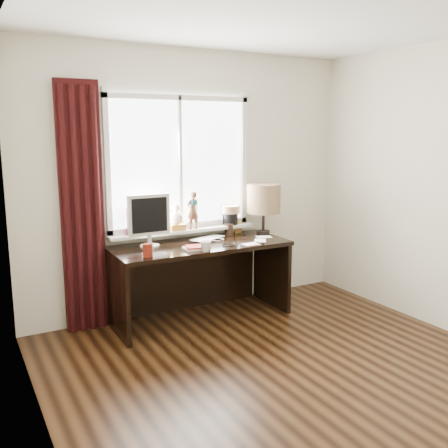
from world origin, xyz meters
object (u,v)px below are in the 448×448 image
mug (205,246)px  table_lamp (264,199)px  laptop (208,239)px  desk (196,266)px  monitor (149,217)px  red_cup (148,250)px

mug → table_lamp: table_lamp is taller
mug → laptop: bearing=60.4°
laptop → mug: bearing=-142.4°
desk → laptop: bearing=-0.1°
monitor → table_lamp: 1.26m
desk → table_lamp: 1.00m
red_cup → table_lamp: bearing=13.6°
desk → table_lamp: bearing=1.6°
mug → desk: bearing=76.5°
laptop → desk: laptop is taller
laptop → monitor: 0.65m
monitor → desk: bearing=-3.3°
monitor → laptop: bearing=-2.6°
mug → table_lamp: 1.03m
table_lamp → desk: bearing=-178.4°
mug → red_cup: size_ratio=0.92×
red_cup → laptop: bearing=23.2°
red_cup → desk: bearing=27.5°
mug → monitor: 0.61m
red_cup → monitor: size_ratio=0.23×
desk → monitor: bearing=176.7°
laptop → table_lamp: 0.75m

